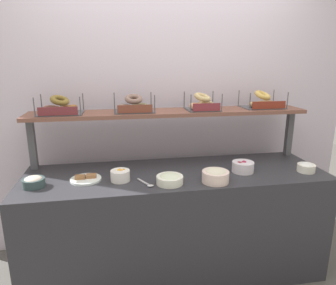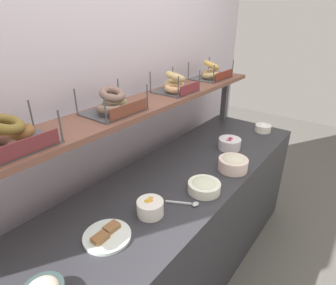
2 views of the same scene
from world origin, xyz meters
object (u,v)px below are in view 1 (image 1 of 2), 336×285
object	(u,v)px
bagel_basket_poppy	(134,106)
bagel_basket_cinnamon_raisin	(60,108)
bagel_basket_sesame	(262,102)
serving_spoon_near_plate	(147,184)
bowl_potato_salad	(215,175)
serving_plate_white	(86,179)
bowl_scallion_spread	(170,179)
bagel_basket_plain	(202,104)
bowl_fruit_salad	(120,175)
bowl_tuna_salad	(34,182)
bowl_beet_salad	(243,167)
bowl_cream_cheese	(306,167)

from	to	relation	value
bagel_basket_poppy	bagel_basket_cinnamon_raisin	bearing A→B (deg)	-178.93
bagel_basket_poppy	bagel_basket_sesame	distance (m)	1.09
serving_spoon_near_plate	bowl_potato_salad	bearing A→B (deg)	-3.65
serving_spoon_near_plate	bagel_basket_sesame	size ratio (longest dim) A/B	0.47
serving_plate_white	serving_spoon_near_plate	xyz separation A→B (m)	(0.42, -0.16, -0.00)
bowl_potato_salad	serving_plate_white	world-z (taller)	bowl_potato_salad
bowl_scallion_spread	bagel_basket_plain	size ratio (longest dim) A/B	0.67
bowl_fruit_salad	bagel_basket_plain	xyz separation A→B (m)	(0.69, 0.35, 0.44)
bagel_basket_poppy	bowl_potato_salad	bearing A→B (deg)	-43.75
bowl_fruit_salad	bowl_tuna_salad	bearing A→B (deg)	-179.19
bowl_fruit_salad	bagel_basket_sesame	world-z (taller)	bagel_basket_sesame
bowl_beet_salad	bagel_basket_cinnamon_raisin	xyz separation A→B (m)	(-1.34, 0.33, 0.44)
bagel_basket_poppy	bagel_basket_sesame	world-z (taller)	bagel_basket_sesame
bowl_cream_cheese	bagel_basket_cinnamon_raisin	distance (m)	1.92
bowl_scallion_spread	bowl_tuna_salad	world-z (taller)	bowl_tuna_salad
serving_spoon_near_plate	bagel_basket_plain	xyz separation A→B (m)	(0.51, 0.46, 0.47)
bagel_basket_poppy	bagel_basket_sesame	xyz separation A→B (m)	(1.09, 0.01, 0.00)
bagel_basket_plain	serving_plate_white	bearing A→B (deg)	-162.01
bowl_scallion_spread	bowl_beet_salad	world-z (taller)	bowl_beet_salad
bowl_scallion_spread	bowl_beet_salad	xyz separation A→B (m)	(0.59, 0.13, 0.01)
serving_plate_white	serving_spoon_near_plate	bearing A→B (deg)	-20.67
serving_spoon_near_plate	bagel_basket_sesame	distance (m)	1.24
bagel_basket_cinnamon_raisin	bagel_basket_poppy	bearing A→B (deg)	1.07
bowl_cream_cheese	bowl_tuna_salad	bearing A→B (deg)	178.38
bowl_cream_cheese	bowl_tuna_salad	world-z (taller)	same
bowl_cream_cheese	serving_spoon_near_plate	size ratio (longest dim) A/B	0.82
bowl_scallion_spread	bagel_basket_plain	xyz separation A→B (m)	(0.35, 0.46, 0.44)
bowl_cream_cheese	bowl_tuna_salad	size ratio (longest dim) A/B	0.89
bagel_basket_plain	bowl_tuna_salad	bearing A→B (deg)	-164.17
bowl_fruit_salad	bowl_potato_salad	xyz separation A→B (m)	(0.65, -0.14, 0.01)
bowl_potato_salad	bagel_basket_poppy	size ratio (longest dim) A/B	0.61
bowl_scallion_spread	serving_plate_white	size ratio (longest dim) A/B	0.85
bowl_fruit_salad	bowl_beet_salad	world-z (taller)	bowl_beet_salad
serving_plate_white	bowl_beet_salad	bearing A→B (deg)	-1.58
bagel_basket_cinnamon_raisin	bagel_basket_plain	world-z (taller)	bagel_basket_cinnamon_raisin
bagel_basket_plain	bagel_basket_sesame	xyz separation A→B (m)	(0.53, 0.02, -0.00)
bowl_cream_cheese	serving_spoon_near_plate	distance (m)	1.22
bowl_beet_salad	bowl_cream_cheese	bearing A→B (deg)	-9.57
bowl_scallion_spread	bowl_fruit_salad	bearing A→B (deg)	160.99
bagel_basket_poppy	bagel_basket_plain	distance (m)	0.56
bowl_beet_salad	bagel_basket_poppy	bearing A→B (deg)	156.56
bagel_basket_plain	bowl_potato_salad	bearing A→B (deg)	-93.95
bowl_fruit_salad	bagel_basket_poppy	world-z (taller)	bagel_basket_poppy
bagel_basket_plain	bagel_basket_sesame	bearing A→B (deg)	2.38
bowl_potato_salad	serving_spoon_near_plate	size ratio (longest dim) A/B	1.18
serving_plate_white	bowl_potato_salad	bearing A→B (deg)	-11.90
bowl_tuna_salad	bagel_basket_poppy	xyz separation A→B (m)	(0.71, 0.37, 0.44)
bowl_fruit_salad	bagel_basket_sesame	xyz separation A→B (m)	(1.22, 0.37, 0.44)
serving_spoon_near_plate	bagel_basket_poppy	world-z (taller)	bagel_basket_poppy
bowl_scallion_spread	serving_plate_white	distance (m)	0.60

